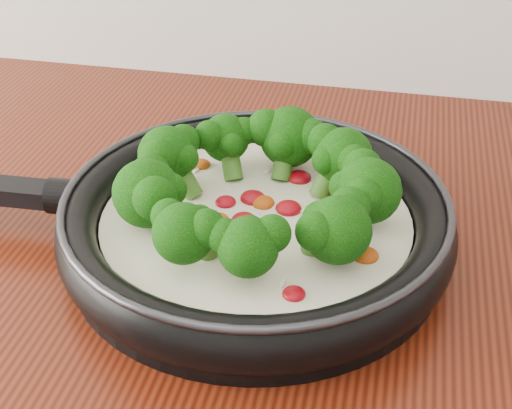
# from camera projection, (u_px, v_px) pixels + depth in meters

# --- Properties ---
(skillet) EXTENTS (0.56, 0.37, 0.10)m
(skillet) POSITION_uv_depth(u_px,v_px,m) (254.00, 214.00, 0.64)
(skillet) COLOR black
(skillet) RESTS_ON counter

